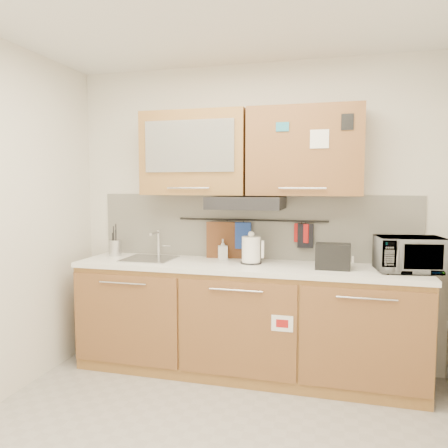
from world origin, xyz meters
The scene contains 17 objects.
wall_back centered at (0.00, 1.50, 1.30)m, with size 3.20×3.20×0.00m, color silver.
base_cabinet centered at (0.00, 1.19, 0.41)m, with size 2.80×0.64×0.88m.
countertop centered at (0.00, 1.19, 0.90)m, with size 2.82×0.62×0.04m, color white.
backsplash centered at (0.00, 1.49, 1.20)m, with size 2.80×0.02×0.56m, color silver.
upper_cabinets centered at (0.00, 1.32, 1.83)m, with size 1.82×0.37×0.70m.
range_hood centered at (0.00, 1.25, 1.42)m, with size 0.60×0.46×0.10m, color black.
sink centered at (-0.85, 1.21, 0.92)m, with size 0.42×0.40×0.26m.
utensil_rail centered at (0.00, 1.45, 1.26)m, with size 0.02×0.02×1.30m, color black.
utensil_crock centered at (-1.23, 1.30, 1.00)m, with size 0.13×0.13×0.29m.
kettle centered at (0.04, 1.23, 1.03)m, with size 0.19×0.17×0.27m.
toaster centered at (0.70, 1.16, 1.02)m, with size 0.26×0.16×0.20m.
microwave centered at (1.25, 1.20, 1.05)m, with size 0.47×0.32×0.26m, color #999999.
soap_bottle centered at (-0.23, 1.36, 1.01)m, with size 0.08×0.08×0.18m, color #999999.
cutting_board centered at (-0.22, 1.44, 1.02)m, with size 0.36×0.03×0.44m, color brown.
oven_mitt centered at (-0.07, 1.44, 1.13)m, with size 0.14×0.03×0.23m, color #213E98.
dark_pouch centered at (0.47, 1.44, 1.14)m, with size 0.13×0.04×0.20m, color black.
pot_holder centered at (0.43, 1.44, 1.16)m, with size 0.13×0.02×0.16m, color red.
Camera 1 is at (0.73, -2.26, 1.57)m, focal length 35.00 mm.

